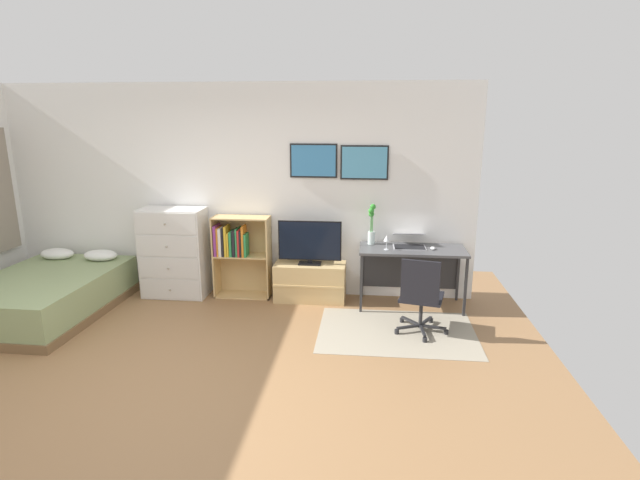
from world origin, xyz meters
TOP-DOWN VIEW (x-y plane):
  - ground_plane at (0.00, 0.00)m, footprint 7.20×7.20m
  - wall_back_with_posters at (0.02, 2.43)m, footprint 6.12×0.09m
  - area_rug at (2.06, 1.29)m, footprint 1.70×1.20m
  - bed at (-2.06, 1.39)m, footprint 1.41×1.99m
  - dresser at (-0.77, 2.15)m, footprint 0.81×0.46m
  - bookshelf at (0.05, 2.22)m, footprint 0.72×0.30m
  - tv_stand at (1.00, 2.17)m, footprint 0.89×0.41m
  - television at (1.00, 2.15)m, footprint 0.79×0.16m
  - desk at (2.26, 2.16)m, footprint 1.27×0.58m
  - office_chair at (2.29, 1.26)m, footprint 0.58×0.57m
  - laptop at (2.22, 2.18)m, footprint 0.39×0.42m
  - computer_mouse at (2.49, 2.05)m, footprint 0.06×0.10m
  - bamboo_vase at (1.76, 2.24)m, footprint 0.09×0.10m
  - wine_glass at (1.94, 1.98)m, footprint 0.07×0.07m

SIDE VIEW (x-z plane):
  - ground_plane at x=0.00m, z-range 0.00..0.00m
  - area_rug at x=2.06m, z-range 0.00..0.01m
  - tv_stand at x=1.00m, z-range 0.00..0.48m
  - bed at x=-2.06m, z-range -0.06..0.54m
  - office_chair at x=2.29m, z-range 0.03..0.89m
  - dresser at x=-0.77m, z-range 0.00..1.15m
  - desk at x=2.26m, z-range 0.23..0.97m
  - bookshelf at x=0.05m, z-range 0.10..1.15m
  - computer_mouse at x=2.49m, z-range 0.74..0.77m
  - television at x=1.00m, z-range 0.48..1.03m
  - laptop at x=2.22m, z-range 0.72..0.89m
  - wine_glass at x=1.94m, z-range 0.78..0.96m
  - bamboo_vase at x=1.76m, z-range 0.72..1.23m
  - wall_back_with_posters at x=0.02m, z-range 0.01..2.71m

